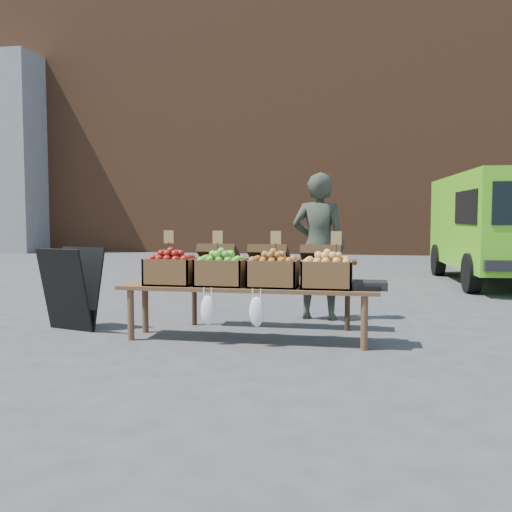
% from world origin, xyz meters
% --- Properties ---
extents(ground, '(80.00, 80.00, 0.00)m').
position_xyz_m(ground, '(0.00, 0.00, 0.00)').
color(ground, '#3E3E41').
extents(brick_building, '(24.00, 4.00, 10.00)m').
position_xyz_m(brick_building, '(0.00, 15.00, 5.00)').
color(brick_building, brown).
rests_on(brick_building, ground).
extents(delivery_van, '(2.42, 4.75, 2.07)m').
position_xyz_m(delivery_van, '(4.03, 5.31, 1.04)').
color(delivery_van, '#5CC71C').
rests_on(delivery_van, ground).
extents(vendor, '(0.71, 0.50, 1.83)m').
position_xyz_m(vendor, '(0.87, 0.90, 0.91)').
color(vendor, '#2F362A').
rests_on(vendor, ground).
extents(chalkboard_sign, '(0.70, 0.50, 0.95)m').
position_xyz_m(chalkboard_sign, '(-1.84, -0.31, 0.48)').
color(chalkboard_sign, black).
rests_on(chalkboard_sign, ground).
extents(back_table, '(2.10, 0.44, 1.04)m').
position_xyz_m(back_table, '(0.35, 0.23, 0.52)').
color(back_table, '#322112').
rests_on(back_table, ground).
extents(display_bench, '(2.70, 0.56, 0.57)m').
position_xyz_m(display_bench, '(0.24, -0.49, 0.28)').
color(display_bench, brown).
rests_on(display_bench, ground).
extents(crate_golden_apples, '(0.50, 0.40, 0.28)m').
position_xyz_m(crate_golden_apples, '(-0.58, -0.49, 0.71)').
color(crate_golden_apples, maroon).
rests_on(crate_golden_apples, display_bench).
extents(crate_russet_pears, '(0.50, 0.40, 0.28)m').
position_xyz_m(crate_russet_pears, '(-0.03, -0.49, 0.71)').
color(crate_russet_pears, '#4B9424').
rests_on(crate_russet_pears, display_bench).
extents(crate_red_apples, '(0.50, 0.40, 0.28)m').
position_xyz_m(crate_red_apples, '(0.52, -0.49, 0.71)').
color(crate_red_apples, '#A66524').
rests_on(crate_red_apples, display_bench).
extents(crate_green_apples, '(0.50, 0.40, 0.28)m').
position_xyz_m(crate_green_apples, '(1.07, -0.49, 0.71)').
color(crate_green_apples, gold).
rests_on(crate_green_apples, display_bench).
extents(weighing_scale, '(0.34, 0.30, 0.08)m').
position_xyz_m(weighing_scale, '(1.49, -0.49, 0.61)').
color(weighing_scale, black).
rests_on(weighing_scale, display_bench).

